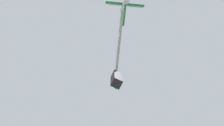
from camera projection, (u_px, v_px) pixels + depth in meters
name	position (u px, v px, depth m)	size (l,w,h in m)	color
traffic_signal_near	(123.00, 44.00, 2.97)	(1.39, 2.78, 6.12)	slate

